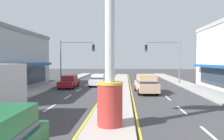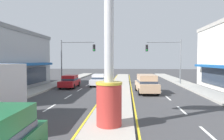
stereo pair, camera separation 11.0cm
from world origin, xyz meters
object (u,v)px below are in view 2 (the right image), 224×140
sedan_near_right_lane (70,81)px  suv_far_left_oncoming (147,84)px  traffic_light_left_side (74,54)px  traffic_light_right_side (168,54)px  district_sign (109,42)px  sedan_far_right_lane (99,80)px  pedestrian_near_kerb (8,86)px

sedan_near_right_lane → suv_far_left_oncoming: suv_far_left_oncoming is taller
traffic_light_left_side → suv_far_left_oncoming: traffic_light_left_side is taller
traffic_light_right_side → suv_far_left_oncoming: size_ratio=1.32×
traffic_light_right_side → sedan_near_right_lane: (-12.64, -3.78, -3.46)m
district_sign → sedan_near_right_lane: size_ratio=1.88×
traffic_light_left_side → traffic_light_right_side: (12.92, 0.84, 0.00)m
traffic_light_left_side → traffic_light_right_side: bearing=3.7°
suv_far_left_oncoming → district_sign: bearing=-104.9°
district_sign → sedan_near_right_lane: bearing=113.2°
sedan_far_right_lane → pedestrian_near_kerb: 11.76m
district_sign → suv_far_left_oncoming: bearing=75.1°
traffic_light_right_side → suv_far_left_oncoming: (-3.58, -7.37, -3.26)m
traffic_light_left_side → sedan_far_right_lane: size_ratio=1.43×
district_sign → sedan_far_right_lane: (-2.87, 16.54, -3.40)m
district_sign → sedan_far_right_lane: district_sign is taller
suv_far_left_oncoming → pedestrian_near_kerb: (-12.23, -4.11, 0.17)m
suv_far_left_oncoming → sedan_far_right_lane: bearing=135.3°
district_sign → sedan_near_right_lane: (-6.18, 14.43, -3.40)m
traffic_light_left_side → traffic_light_right_side: size_ratio=1.00×
district_sign → sedan_far_right_lane: size_ratio=1.89×
traffic_light_left_side → sedan_far_right_lane: (3.59, -0.84, -3.46)m
suv_far_left_oncoming → pedestrian_near_kerb: bearing=-161.4°
traffic_light_left_side → sedan_far_right_lane: traffic_light_left_side is taller
sedan_near_right_lane → sedan_far_right_lane: 3.92m
district_sign → traffic_light_left_side: bearing=110.4°
traffic_light_left_side → pedestrian_near_kerb: (-2.89, -10.65, -3.09)m
traffic_light_right_side → pedestrian_near_kerb: traffic_light_right_side is taller
district_sign → sedan_near_right_lane: district_sign is taller
sedan_far_right_lane → pedestrian_near_kerb: pedestrian_near_kerb is taller
traffic_light_right_side → sedan_far_right_lane: traffic_light_right_side is taller
traffic_light_left_side → suv_far_left_oncoming: bearing=-35.0°
suv_far_left_oncoming → pedestrian_near_kerb: size_ratio=2.72×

